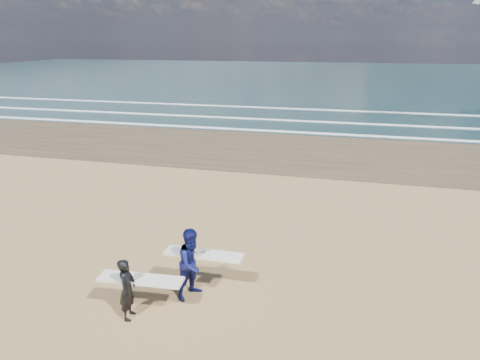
# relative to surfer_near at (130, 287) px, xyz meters

# --- Properties ---
(ocean) EXTENTS (220.00, 100.00, 0.02)m
(ocean) POSITION_rel_surfer_near_xyz_m (19.39, 72.57, -0.83)
(ocean) COLOR #193638
(ocean) RESTS_ON ground
(surfer_near) EXTENTS (2.23, 1.02, 1.64)m
(surfer_near) POSITION_rel_surfer_near_xyz_m (0.00, 0.00, 0.00)
(surfer_near) COLOR black
(surfer_near) RESTS_ON ground
(surfer_far) EXTENTS (2.21, 1.23, 1.99)m
(surfer_far) POSITION_rel_surfer_near_xyz_m (1.22, 1.31, 0.16)
(surfer_far) COLOR #0D114A
(surfer_far) RESTS_ON ground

